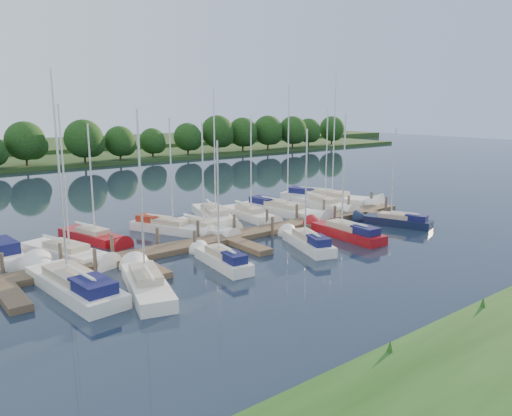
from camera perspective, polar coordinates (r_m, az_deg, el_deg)
ground at (r=32.87m, az=4.59°, el=-6.67°), size 260.00×260.00×0.00m
dock at (r=38.25m, az=-2.85°, el=-3.66°), size 40.00×6.00×0.40m
mooring_pilings at (r=39.04m, az=-3.82°, el=-2.75°), size 38.24×2.84×2.00m
far_shore at (r=100.61m, az=-25.84°, el=4.87°), size 180.00×30.00×0.60m
treeline at (r=89.19m, az=-21.44°, el=6.95°), size 145.22×9.63×8.25m
motorboat at (r=37.72m, az=-26.75°, el=-4.91°), size 2.18×6.04×1.79m
sailboat_n_2 at (r=36.74m, az=-20.70°, el=-4.97°), size 4.11×8.54×10.79m
sailboat_n_3 at (r=40.57m, az=-18.09°, el=-3.24°), size 3.23×7.34×9.35m
sailboat_n_4 at (r=41.86m, az=-9.93°, el=-2.28°), size 4.44×7.32×9.72m
sailboat_n_5 at (r=41.43m, az=-6.17°, el=-2.40°), size 2.68×7.37×9.36m
sailboat_n_6 at (r=45.34m, az=-4.73°, el=-1.12°), size 4.65×9.49×12.10m
sailboat_n_7 at (r=46.04m, az=-0.75°, el=-0.88°), size 2.19×7.67×9.87m
sailboat_n_8 at (r=47.88m, az=3.19°, el=-0.34°), size 3.31×10.01×12.54m
sailboat_n_9 at (r=51.05m, az=7.70°, el=0.27°), size 2.02×7.91×10.20m
sailboat_n_10 at (r=54.46m, az=8.23°, el=1.04°), size 5.92×10.94×13.90m
sailboat_s_0 at (r=30.40m, az=-20.31°, el=-8.27°), size 3.17×10.06×12.66m
sailboat_s_1 at (r=29.31m, az=-12.45°, el=-8.65°), size 3.77×8.24×10.61m
sailboat_s_2 at (r=32.89m, az=-3.93°, el=-6.02°), size 2.15×6.54×8.56m
sailboat_s_3 at (r=37.03m, az=5.88°, el=-4.01°), size 3.43×6.93×9.09m
sailboat_s_4 at (r=40.30m, az=10.19°, el=-2.84°), size 2.26×7.86×10.12m
sailboat_s_5 at (r=45.21m, az=15.63°, el=-1.51°), size 3.44×6.76×8.77m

